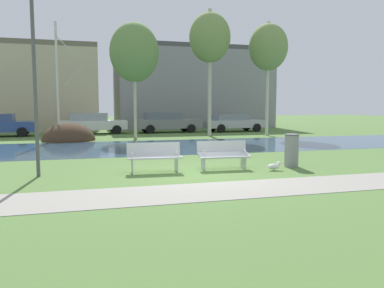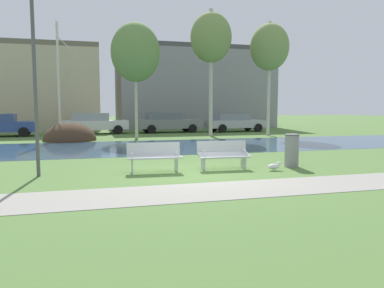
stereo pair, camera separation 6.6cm
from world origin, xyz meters
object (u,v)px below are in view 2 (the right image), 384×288
at_px(parked_sedan_second_white, 94,123).
at_px(streetlamp, 33,30).
at_px(seagull, 274,166).
at_px(parked_hatch_third_grey, 168,122).
at_px(parked_wagon_fourth_silver, 235,122).
at_px(parked_van_nearest_blue, 0,125).
at_px(trash_bin, 292,150).
at_px(bench_right, 223,154).
at_px(bench_left, 154,156).

bearing_deg(parked_sedan_second_white, streetlamp, -95.77).
height_order(seagull, parked_hatch_third_grey, parked_hatch_third_grey).
relative_size(parked_sedan_second_white, parked_wagon_fourth_silver, 1.00).
xyz_separation_m(streetlamp, parked_wagon_fourth_silver, (12.45, 16.47, -3.27)).
distance_m(parked_sedan_second_white, parked_hatch_third_grey, 5.49).
bearing_deg(parked_van_nearest_blue, trash_bin, -53.68).
relative_size(bench_right, parked_sedan_second_white, 0.35).
height_order(seagull, parked_van_nearest_blue, parked_van_nearest_blue).
bearing_deg(seagull, trash_bin, 30.18).
bearing_deg(parked_hatch_third_grey, trash_bin, -88.34).
xyz_separation_m(trash_bin, parked_van_nearest_blue, (-11.93, 16.23, 0.24)).
bearing_deg(parked_sedan_second_white, bench_left, -84.89).
bearing_deg(seagull, parked_sedan_second_white, 106.03).
bearing_deg(parked_sedan_second_white, bench_right, -77.77).
height_order(bench_left, seagull, bench_left).
xyz_separation_m(bench_left, parked_hatch_third_grey, (3.96, 17.07, 0.32)).
bearing_deg(streetlamp, parked_hatch_third_grey, 66.91).
height_order(streetlamp, parked_sedan_second_white, streetlamp).
bearing_deg(bench_right, parked_hatch_third_grey, 84.03).
bearing_deg(seagull, streetlamp, 172.65).
distance_m(bench_right, parked_hatch_third_grey, 17.16).
bearing_deg(streetlamp, trash_bin, -2.74).
distance_m(streetlamp, parked_hatch_third_grey, 18.63).
xyz_separation_m(trash_bin, streetlamp, (-7.70, 0.37, 3.45)).
distance_m(bench_right, seagull, 1.61).
bearing_deg(parked_hatch_third_grey, parked_wagon_fourth_silver, -4.51).
bearing_deg(parked_hatch_third_grey, bench_left, -103.07).
bearing_deg(parked_van_nearest_blue, parked_wagon_fourth_silver, 2.09).
bearing_deg(trash_bin, bench_left, 177.61).
bearing_deg(bench_left, bench_right, 0.00).
relative_size(bench_left, seagull, 3.51).
relative_size(bench_left, streetlamp, 0.27).
xyz_separation_m(bench_left, seagull, (3.58, -0.70, -0.34)).
bearing_deg(bench_right, parked_van_nearest_blue, 121.01).
relative_size(bench_left, parked_wagon_fourth_silver, 0.35).
height_order(trash_bin, parked_van_nearest_blue, parked_van_nearest_blue).
relative_size(parked_van_nearest_blue, parked_wagon_fourth_silver, 0.92).
bearing_deg(parked_van_nearest_blue, seagull, -56.57).
xyz_separation_m(bench_right, parked_sedan_second_white, (-3.71, 17.10, 0.32)).
bearing_deg(parked_wagon_fourth_silver, bench_left, -118.96).
distance_m(bench_left, parked_sedan_second_white, 17.17).
distance_m(bench_left, streetlamp, 4.79).
bearing_deg(trash_bin, parked_sedan_second_white, 109.12).
height_order(bench_left, parked_wagon_fourth_silver, parked_wagon_fourth_silver).
bearing_deg(bench_left, trash_bin, -2.39).
distance_m(trash_bin, parked_hatch_third_grey, 17.26).
xyz_separation_m(seagull, parked_van_nearest_blue, (-11.05, 16.74, 0.66)).
bearing_deg(trash_bin, parked_hatch_third_grey, 91.66).
bearing_deg(parked_van_nearest_blue, parked_hatch_third_grey, 5.12).
bearing_deg(seagull, parked_hatch_third_grey, 88.78).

